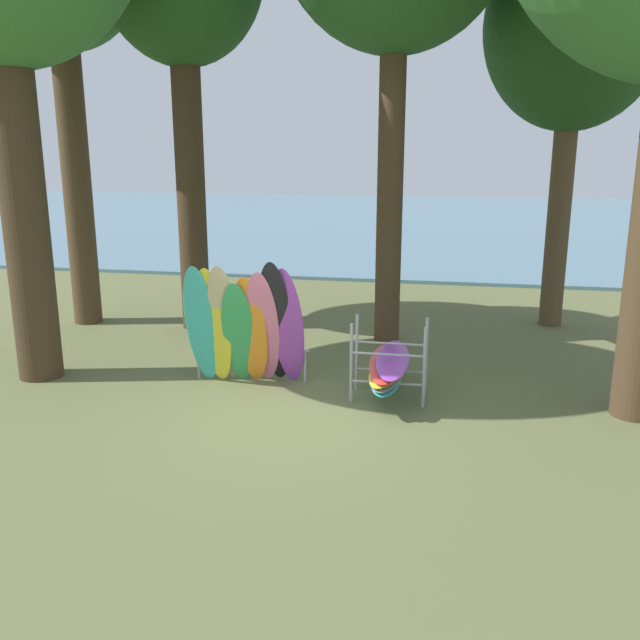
% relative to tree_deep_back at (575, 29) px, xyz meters
% --- Properties ---
extents(ground_plane, '(80.00, 80.00, 0.00)m').
position_rel_tree_deep_back_xyz_m(ground_plane, '(-4.49, -6.32, -6.12)').
color(ground_plane, '#60663D').
extents(lake_water, '(80.00, 36.00, 0.10)m').
position_rel_tree_deep_back_xyz_m(lake_water, '(-4.49, 22.09, -6.07)').
color(lake_water, slate).
rests_on(lake_water, ground).
extents(tree_deep_back, '(3.61, 3.61, 8.28)m').
position_rel_tree_deep_back_xyz_m(tree_deep_back, '(0.00, 0.00, 0.00)').
color(tree_deep_back, brown).
rests_on(tree_deep_back, ground).
extents(leaning_board_pile, '(1.99, 1.07, 2.16)m').
position_rel_tree_deep_back_xyz_m(leaning_board_pile, '(-5.42, -5.17, -5.12)').
color(leaning_board_pile, '#38B2AD').
rests_on(leaning_board_pile, ground).
extents(board_storage_rack, '(1.15, 2.13, 1.25)m').
position_rel_tree_deep_back_xyz_m(board_storage_rack, '(-3.09, -5.25, -5.60)').
color(board_storage_rack, '#9EA0A5').
rests_on(board_storage_rack, ground).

